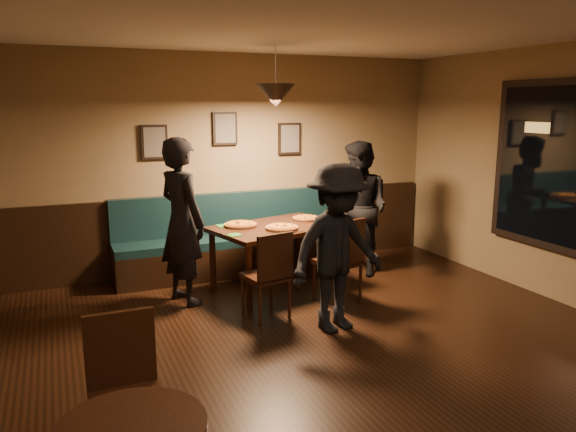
# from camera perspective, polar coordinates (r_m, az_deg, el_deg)

# --- Properties ---
(floor) EXTENTS (7.00, 7.00, 0.00)m
(floor) POSITION_cam_1_polar(r_m,az_deg,el_deg) (4.53, 7.32, -17.03)
(floor) COLOR black
(floor) RESTS_ON ground
(ceiling) EXTENTS (7.00, 7.00, 0.00)m
(ceiling) POSITION_cam_1_polar(r_m,az_deg,el_deg) (4.03, 8.40, 20.58)
(ceiling) COLOR silver
(ceiling) RESTS_ON ground
(wall_back) EXTENTS (6.00, 0.00, 6.00)m
(wall_back) POSITION_cam_1_polar(r_m,az_deg,el_deg) (7.25, -6.53, 5.43)
(wall_back) COLOR #8C704F
(wall_back) RESTS_ON ground
(wainscot) EXTENTS (5.88, 0.06, 1.00)m
(wainscot) POSITION_cam_1_polar(r_m,az_deg,el_deg) (7.37, -6.30, -1.56)
(wainscot) COLOR black
(wainscot) RESTS_ON ground
(booth_bench) EXTENTS (3.00, 0.60, 1.00)m
(booth_bench) POSITION_cam_1_polar(r_m,az_deg,el_deg) (7.12, -5.67, -2.02)
(booth_bench) COLOR #0F232D
(booth_bench) RESTS_ON ground
(picture_left) EXTENTS (0.32, 0.04, 0.42)m
(picture_left) POSITION_cam_1_polar(r_m,az_deg,el_deg) (6.99, -13.65, 7.43)
(picture_left) COLOR black
(picture_left) RESTS_ON wall_back
(picture_center) EXTENTS (0.32, 0.04, 0.42)m
(picture_center) POSITION_cam_1_polar(r_m,az_deg,el_deg) (7.19, -6.54, 8.98)
(picture_center) COLOR black
(picture_center) RESTS_ON wall_back
(picture_right) EXTENTS (0.32, 0.04, 0.42)m
(picture_right) POSITION_cam_1_polar(r_m,az_deg,el_deg) (7.50, 0.15, 8.01)
(picture_right) COLOR black
(picture_right) RESTS_ON wall_back
(pendant_lamp) EXTENTS (0.44, 0.44, 0.25)m
(pendant_lamp) POSITION_cam_1_polar(r_m,az_deg,el_deg) (6.25, -1.29, 12.35)
(pendant_lamp) COLOR black
(pendant_lamp) RESTS_ON ceiling
(dining_table) EXTENTS (1.62, 1.25, 0.77)m
(dining_table) POSITION_cam_1_polar(r_m,az_deg,el_deg) (6.50, -1.21, -4.32)
(dining_table) COLOR black
(dining_table) RESTS_ON floor
(chair_near_left) EXTENTS (0.47, 0.47, 0.91)m
(chair_near_left) POSITION_cam_1_polar(r_m,az_deg,el_deg) (5.64, -2.31, -6.04)
(chair_near_left) COLOR black
(chair_near_left) RESTS_ON floor
(chair_near_right) EXTENTS (0.51, 0.51, 0.95)m
(chair_near_right) POSITION_cam_1_polar(r_m,az_deg,el_deg) (6.10, 5.14, -4.53)
(chair_near_right) COLOR black
(chair_near_right) RESTS_ON floor
(diner_left) EXTENTS (0.64, 0.77, 1.82)m
(diner_left) POSITION_cam_1_polar(r_m,az_deg,el_deg) (6.07, -10.89, -0.57)
(diner_left) COLOR black
(diner_left) RESTS_ON floor
(diner_right) EXTENTS (0.86, 0.98, 1.71)m
(diner_right) POSITION_cam_1_polar(r_m,az_deg,el_deg) (7.06, 7.42, 0.76)
(diner_right) COLOR black
(diner_right) RESTS_ON floor
(diner_front) EXTENTS (1.15, 0.80, 1.62)m
(diner_front) POSITION_cam_1_polar(r_m,az_deg,el_deg) (5.26, 5.15, -3.37)
(diner_front) COLOR black
(diner_front) RESTS_ON floor
(pizza_a) EXTENTS (0.47, 0.47, 0.04)m
(pizza_a) POSITION_cam_1_polar(r_m,az_deg,el_deg) (6.38, -4.94, -0.89)
(pizza_a) COLOR #C77B25
(pizza_a) RESTS_ON dining_table
(pizza_b) EXTENTS (0.41, 0.41, 0.04)m
(pizza_b) POSITION_cam_1_polar(r_m,az_deg,el_deg) (6.22, -0.65, -1.19)
(pizza_b) COLOR orange
(pizza_b) RESTS_ON dining_table
(pizza_c) EXTENTS (0.38, 0.38, 0.04)m
(pizza_c) POSITION_cam_1_polar(r_m,az_deg,el_deg) (6.75, 1.87, -0.21)
(pizza_c) COLOR orange
(pizza_c) RESTS_ON dining_table
(soda_glass) EXTENTS (0.08, 0.08, 0.16)m
(soda_glass) POSITION_cam_1_polar(r_m,az_deg,el_deg) (6.42, 4.94, -0.28)
(soda_glass) COLOR black
(soda_glass) RESTS_ON dining_table
(tabasco_bottle) EXTENTS (0.03, 0.03, 0.11)m
(tabasco_bottle) POSITION_cam_1_polar(r_m,az_deg,el_deg) (6.51, 3.31, -0.32)
(tabasco_bottle) COLOR #971205
(tabasco_bottle) RESTS_ON dining_table
(napkin_a) EXTENTS (0.16, 0.16, 0.01)m
(napkin_a) POSITION_cam_1_polar(r_m,az_deg,el_deg) (6.43, -6.64, -1.00)
(napkin_a) COLOR #1E742C
(napkin_a) RESTS_ON dining_table
(napkin_b) EXTENTS (0.16, 0.16, 0.01)m
(napkin_b) POSITION_cam_1_polar(r_m,az_deg,el_deg) (5.97, -5.55, -1.95)
(napkin_b) COLOR #1F7729
(napkin_b) RESTS_ON dining_table
(cutlery_set) EXTENTS (0.21, 0.03, 0.00)m
(cutlery_set) POSITION_cam_1_polar(r_m,az_deg,el_deg) (6.04, 0.18, -1.76)
(cutlery_set) COLOR silver
(cutlery_set) RESTS_ON dining_table
(cafe_chair_far) EXTENTS (0.42, 0.42, 0.94)m
(cafe_chair_far) POSITION_cam_1_polar(r_m,az_deg,el_deg) (3.50, -16.36, -17.71)
(cafe_chair_far) COLOR black
(cafe_chair_far) RESTS_ON floor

